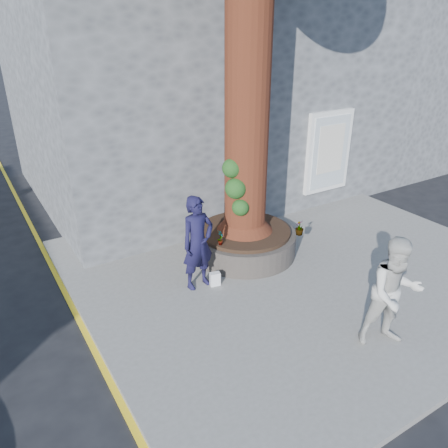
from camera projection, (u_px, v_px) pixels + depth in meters
ground at (269, 313)px, 8.08m from camera, size 120.00×120.00×0.00m
pavement at (296, 266)px, 9.54m from camera, size 9.00×8.00×0.12m
yellow_line at (89, 340)px, 7.40m from camera, size 0.10×30.00×0.01m
stone_shop at (197, 84)px, 13.49m from camera, size 10.30×8.30×6.30m
neighbour_shop at (374, 74)px, 17.37m from camera, size 6.00×8.00×6.00m
planter at (244, 241)px, 9.83m from camera, size 2.30×2.30×0.60m
man at (198, 243)px, 8.34m from camera, size 0.74×0.53×1.89m
woman at (394, 293)px, 6.81m from camera, size 1.12×1.02×1.88m
shopping_bag at (215, 279)px, 8.68m from camera, size 0.22×0.16×0.28m
plant_a at (220, 238)px, 8.94m from camera, size 0.21×0.21×0.33m
plant_b at (254, 202)px, 10.68m from camera, size 0.29×0.29×0.37m
plant_c at (300, 228)px, 9.38m from camera, size 0.26×0.26×0.34m
plant_d at (254, 203)px, 10.69m from camera, size 0.39×0.39×0.32m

